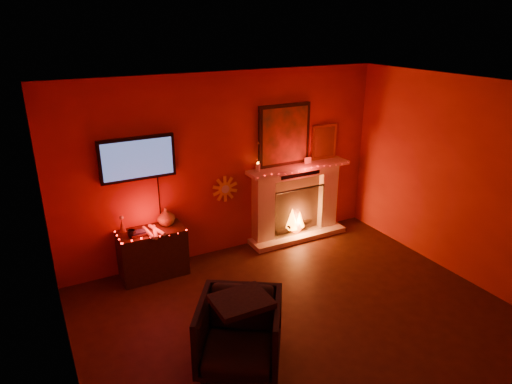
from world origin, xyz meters
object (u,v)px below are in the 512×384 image
tv (138,159)px  sunburst_clock (225,189)px  armchair (240,333)px  fireplace (296,195)px  console_table (153,250)px

tv → sunburst_clock: (1.25, 0.03, -0.65)m
armchair → fireplace: bearing=80.2°
fireplace → console_table: size_ratio=2.33×
fireplace → console_table: fireplace is taller
sunburst_clock → armchair: 2.62m
sunburst_clock → armchair: size_ratio=0.48×
console_table → tv: bearing=104.7°
tv → console_table: (0.05, -0.19, -1.27)m
tv → armchair: (0.32, -2.35, -1.26)m
console_table → sunburst_clock: bearing=10.3°
armchair → sunburst_clock: bearing=101.7°
sunburst_clock → console_table: (-1.20, -0.22, -0.62)m
fireplace → armchair: size_ratio=2.59×
fireplace → tv: size_ratio=1.76×
sunburst_clock → armchair: bearing=-111.3°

